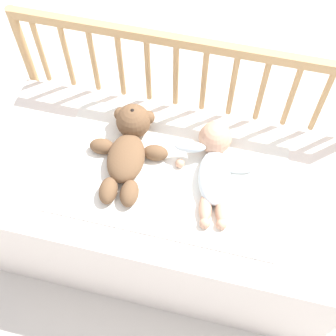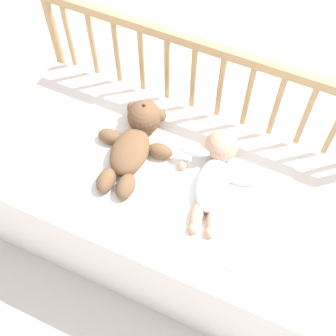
{
  "view_description": "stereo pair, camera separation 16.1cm",
  "coord_description": "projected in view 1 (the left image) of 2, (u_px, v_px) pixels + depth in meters",
  "views": [
    {
      "loc": [
        0.2,
        -0.82,
        1.96
      ],
      "look_at": [
        0.0,
        0.01,
        0.59
      ],
      "focal_mm": 50.0,
      "sensor_mm": 36.0,
      "label": 1
    },
    {
      "loc": [
        0.35,
        -0.76,
        1.96
      ],
      "look_at": [
        0.0,
        0.01,
        0.59
      ],
      "focal_mm": 50.0,
      "sensor_mm": 36.0,
      "label": 2
    }
  ],
  "objects": [
    {
      "name": "baby",
      "position": [
        215.0,
        164.0,
        1.64
      ],
      "size": [
        0.3,
        0.4,
        0.12
      ],
      "color": "white",
      "rests_on": "crib_mattress"
    },
    {
      "name": "crib_mattress",
      "position": [
        168.0,
        211.0,
        1.89
      ],
      "size": [
        1.34,
        0.64,
        0.53
      ],
      "color": "white",
      "rests_on": "ground_plane"
    },
    {
      "name": "crib_rail",
      "position": [
        189.0,
        88.0,
        1.76
      ],
      "size": [
        1.34,
        0.04,
        0.87
      ],
      "color": "tan",
      "rests_on": "ground_plane"
    },
    {
      "name": "blanket",
      "position": [
        170.0,
        173.0,
        1.67
      ],
      "size": [
        0.82,
        0.5,
        0.01
      ],
      "color": "white",
      "rests_on": "crib_mattress"
    },
    {
      "name": "ground_plane",
      "position": [
        168.0,
        237.0,
        2.11
      ],
      "size": [
        12.0,
        12.0,
        0.0
      ],
      "primitive_type": "plane",
      "color": "silver"
    },
    {
      "name": "teddy_bear",
      "position": [
        128.0,
        146.0,
        1.68
      ],
      "size": [
        0.29,
        0.4,
        0.13
      ],
      "color": "brown",
      "rests_on": "crib_mattress"
    }
  ]
}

